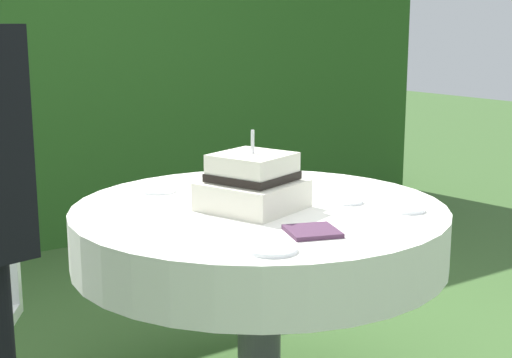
# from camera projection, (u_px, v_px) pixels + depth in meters

# --- Properties ---
(foliage_hedge) EXTENTS (6.23, 0.47, 2.35)m
(foliage_hedge) POSITION_uv_depth(u_px,v_px,m) (23.00, 60.00, 4.59)
(foliage_hedge) COLOR #28561E
(foliage_hedge) RESTS_ON ground_plane
(cake_table) EXTENTS (1.31, 1.31, 0.78)m
(cake_table) POSITION_uv_depth(u_px,v_px,m) (259.00, 236.00, 2.60)
(cake_table) COLOR #4C4C51
(cake_table) RESTS_ON ground_plane
(wedding_cake) EXTENTS (0.38, 0.39, 0.27)m
(wedding_cake) POSITION_uv_depth(u_px,v_px,m) (252.00, 183.00, 2.53)
(wedding_cake) COLOR silver
(wedding_cake) RESTS_ON cake_table
(serving_plate_near) EXTENTS (0.10, 0.10, 0.01)m
(serving_plate_near) POSITION_uv_depth(u_px,v_px,m) (349.00, 201.00, 2.62)
(serving_plate_near) COLOR white
(serving_plate_near) RESTS_ON cake_table
(serving_plate_far) EXTENTS (0.13, 0.13, 0.01)m
(serving_plate_far) POSITION_uv_depth(u_px,v_px,m) (159.00, 190.00, 2.79)
(serving_plate_far) COLOR white
(serving_plate_far) RESTS_ON cake_table
(serving_plate_left) EXTENTS (0.14, 0.14, 0.01)m
(serving_plate_left) POSITION_uv_depth(u_px,v_px,m) (272.00, 249.00, 2.06)
(serving_plate_left) COLOR white
(serving_plate_left) RESTS_ON cake_table
(serving_plate_right) EXTENTS (0.11, 0.11, 0.01)m
(serving_plate_right) POSITION_uv_depth(u_px,v_px,m) (408.00, 210.00, 2.50)
(serving_plate_right) COLOR white
(serving_plate_right) RESTS_ON cake_table
(napkin_stack) EXTENTS (0.19, 0.19, 0.01)m
(napkin_stack) POSITION_uv_depth(u_px,v_px,m) (312.00, 231.00, 2.24)
(napkin_stack) COLOR #4C2D47
(napkin_stack) RESTS_ON cake_table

